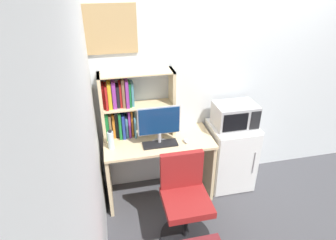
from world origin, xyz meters
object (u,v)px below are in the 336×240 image
monitor (159,123)px  wall_corkboard (103,30)px  water_bottle (111,140)px  mini_fridge (230,155)px  hutch_bookshelf (126,106)px  microwave (235,115)px  computer_mouse (186,141)px  keyboard (160,144)px  desk_chair (185,204)px

monitor → wall_corkboard: 1.06m
monitor → water_bottle: bearing=178.4°
mini_fridge → hutch_bookshelf: bearing=172.7°
mini_fridge → wall_corkboard: size_ratio=1.29×
wall_corkboard → mini_fridge: bearing=-10.2°
monitor → water_bottle: monitor is taller
mini_fridge → microwave: microwave is taller
computer_mouse → mini_fridge: bearing=11.8°
keyboard → wall_corkboard: (-0.47, 0.37, 1.13)m
microwave → computer_mouse: bearing=-168.0°
hutch_bookshelf → water_bottle: size_ratio=3.58×
monitor → desk_chair: 0.84m
computer_mouse → desk_chair: size_ratio=0.10×
hutch_bookshelf → keyboard: (0.31, -0.28, -0.35)m
keyboard → mini_fridge: 0.97m
monitor → keyboard: 0.24m
keyboard → desk_chair: desk_chair is taller
hutch_bookshelf → monitor: size_ratio=1.75×
hutch_bookshelf → monitor: 0.41m
keyboard → desk_chair: 0.67m
hutch_bookshelf → water_bottle: bearing=-129.7°
keyboard → water_bottle: 0.52m
water_bottle → mini_fridge: size_ratio=0.26×
monitor → computer_mouse: monitor is taller
desk_chair → water_bottle: bearing=137.7°
hutch_bookshelf → monitor: (0.31, -0.25, -0.11)m
microwave → wall_corkboard: bearing=169.9°
water_bottle → wall_corkboard: wall_corkboard is taller
microwave → wall_corkboard: wall_corkboard is taller
microwave → keyboard: bearing=-171.9°
water_bottle → mini_fridge: (1.39, 0.08, -0.46)m
mini_fridge → desk_chair: size_ratio=0.91×
keyboard → mini_fridge: size_ratio=0.44×
computer_mouse → microwave: 0.64m
wall_corkboard → water_bottle: bearing=-97.3°
monitor → computer_mouse: bearing=-6.6°
hutch_bookshelf → microwave: hutch_bookshelf is taller
water_bottle → microwave: size_ratio=0.47×
microwave → desk_chair: bearing=-138.7°
water_bottle → mini_fridge: water_bottle is taller
water_bottle → desk_chair: 0.98m
desk_chair → wall_corkboard: size_ratio=1.42×
wall_corkboard → computer_mouse: bearing=-26.3°
keyboard → monitor: bearing=93.4°
mini_fridge → desk_chair: bearing=-138.9°
mini_fridge → computer_mouse: bearing=-168.2°
keyboard → microwave: microwave is taller
keyboard → water_bottle: water_bottle is taller
water_bottle → microwave: 1.40m
keyboard → wall_corkboard: 1.28m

